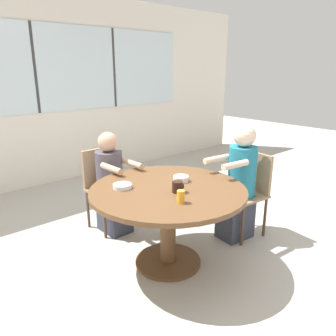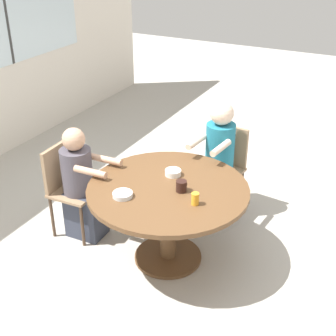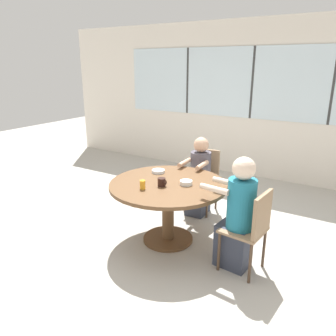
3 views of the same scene
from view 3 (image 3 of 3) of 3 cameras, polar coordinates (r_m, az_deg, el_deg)
The scene contains 11 objects.
ground_plane at distance 4.08m, azimuth 0.00°, elevation -12.34°, with size 16.00×16.00×0.00m, color #B2ADA3.
wall_back_with_windows at distance 6.23m, azimuth 14.39°, elevation 11.49°, with size 8.40×0.08×2.80m.
dining_table at distance 3.82m, azimuth 0.00°, elevation -4.70°, with size 1.35×1.35×0.74m.
chair_for_woman_green_shirt at distance 3.37m, azimuth 14.48°, elevation -9.61°, with size 0.44×0.44×0.88m.
chair_for_man_blue_shirt at distance 4.72m, azimuth 6.28°, elevation -1.09°, with size 0.41×0.41×0.88m.
person_woman_green_shirt at distance 3.41m, azimuth 12.03°, elevation -8.45°, with size 0.55×0.35×1.20m.
person_man_blue_shirt at distance 4.59m, azimuth 5.45°, elevation -1.99°, with size 0.33×0.54×1.10m.
coffee_mug at distance 3.65m, azimuth -1.09°, elevation -2.48°, with size 0.10×0.09×0.09m.
juice_glass at distance 3.58m, azimuth -4.45°, elevation -2.91°, with size 0.06×0.06×0.10m.
bowl_white_shallow at distance 4.11m, azimuth -1.71°, elevation -0.56°, with size 0.16×0.16×0.04m.
bowl_cereal at distance 3.71m, azimuth 3.17°, elevation -2.56°, with size 0.14×0.14×0.05m.
Camera 3 is at (1.84, -3.01, 2.04)m, focal length 35.00 mm.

